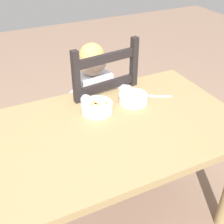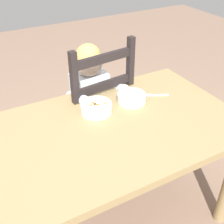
{
  "view_description": "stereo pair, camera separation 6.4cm",
  "coord_description": "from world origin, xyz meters",
  "px_view_note": "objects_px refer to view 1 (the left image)",
  "views": [
    {
      "loc": [
        -0.46,
        -1.05,
        1.57
      ],
      "look_at": [
        0.07,
        0.05,
        0.76
      ],
      "focal_mm": 47.07,
      "sensor_mm": 36.0,
      "label": 1
    },
    {
      "loc": [
        -0.52,
        -1.03,
        1.57
      ],
      "look_at": [
        0.07,
        0.05,
        0.76
      ],
      "focal_mm": 47.07,
      "sensor_mm": 36.0,
      "label": 2
    }
  ],
  "objects_px": {
    "spoon": "(155,96)",
    "bowl_of_carrots": "(97,107)",
    "dining_table": "(103,144)",
    "child_figure": "(95,94)",
    "dining_chair": "(97,115)",
    "bowl_of_peas": "(133,98)"
  },
  "relations": [
    {
      "from": "spoon",
      "to": "bowl_of_carrots",
      "type": "bearing_deg",
      "value": 179.32
    },
    {
      "from": "child_figure",
      "to": "bowl_of_peas",
      "type": "xyz_separation_m",
      "value": [
        0.11,
        -0.29,
        0.1
      ]
    },
    {
      "from": "dining_table",
      "to": "bowl_of_peas",
      "type": "height_order",
      "value": "bowl_of_peas"
    },
    {
      "from": "dining_table",
      "to": "dining_chair",
      "type": "height_order",
      "value": "dining_chair"
    },
    {
      "from": "dining_table",
      "to": "bowl_of_peas",
      "type": "distance_m",
      "value": 0.32
    },
    {
      "from": "child_figure",
      "to": "dining_table",
      "type": "bearing_deg",
      "value": -108.37
    },
    {
      "from": "spoon",
      "to": "child_figure",
      "type": "bearing_deg",
      "value": 130.19
    },
    {
      "from": "dining_chair",
      "to": "child_figure",
      "type": "relative_size",
      "value": 1.05
    },
    {
      "from": "bowl_of_carrots",
      "to": "child_figure",
      "type": "bearing_deg",
      "value": 69.4
    },
    {
      "from": "dining_table",
      "to": "child_figure",
      "type": "xyz_separation_m",
      "value": [
        0.15,
        0.44,
        0.03
      ]
    },
    {
      "from": "dining_chair",
      "to": "spoon",
      "type": "xyz_separation_m",
      "value": [
        0.24,
        -0.3,
        0.24
      ]
    },
    {
      "from": "bowl_of_carrots",
      "to": "dining_table",
      "type": "bearing_deg",
      "value": -103.93
    },
    {
      "from": "child_figure",
      "to": "dining_chair",
      "type": "bearing_deg",
      "value": 27.66
    },
    {
      "from": "bowl_of_peas",
      "to": "spoon",
      "type": "height_order",
      "value": "bowl_of_peas"
    },
    {
      "from": "dining_chair",
      "to": "child_figure",
      "type": "xyz_separation_m",
      "value": [
        -0.01,
        -0.0,
        0.16
      ]
    },
    {
      "from": "dining_chair",
      "to": "bowl_of_carrots",
      "type": "bearing_deg",
      "value": -111.44
    },
    {
      "from": "dining_table",
      "to": "dining_chair",
      "type": "distance_m",
      "value": 0.49
    },
    {
      "from": "dining_table",
      "to": "spoon",
      "type": "distance_m",
      "value": 0.44
    },
    {
      "from": "bowl_of_carrots",
      "to": "spoon",
      "type": "relative_size",
      "value": 1.24
    },
    {
      "from": "child_figure",
      "to": "bowl_of_carrots",
      "type": "distance_m",
      "value": 0.33
    },
    {
      "from": "spoon",
      "to": "dining_chair",
      "type": "bearing_deg",
      "value": 129.18
    },
    {
      "from": "child_figure",
      "to": "spoon",
      "type": "bearing_deg",
      "value": -49.81
    }
  ]
}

